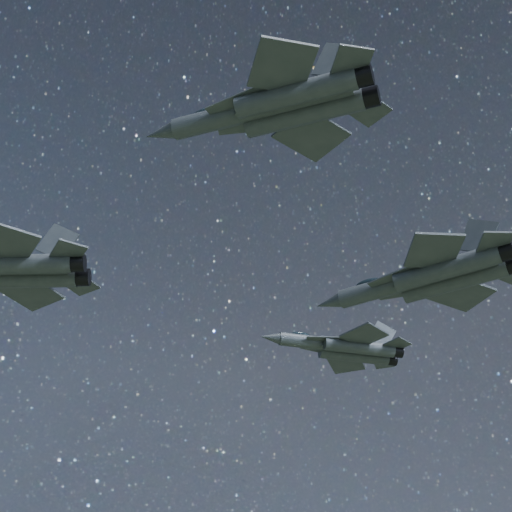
# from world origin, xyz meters

# --- Properties ---
(jet_lead) EXTENTS (19.09, 13.32, 4.80)m
(jet_lead) POSITION_xyz_m (-21.76, 0.31, 159.40)
(jet_lead) COLOR #333A3F
(jet_left) EXTENTS (15.16, 10.05, 3.86)m
(jet_left) POSITION_xyz_m (6.25, 20.10, 160.29)
(jet_left) COLOR #333A3F
(jet_right) EXTENTS (16.25, 11.20, 4.08)m
(jet_right) POSITION_xyz_m (4.46, -18.31, 156.43)
(jet_right) COLOR #333A3F
(jet_slot) EXTENTS (18.44, 12.29, 4.68)m
(jet_slot) POSITION_xyz_m (14.45, 4.08, 157.49)
(jet_slot) COLOR #333A3F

